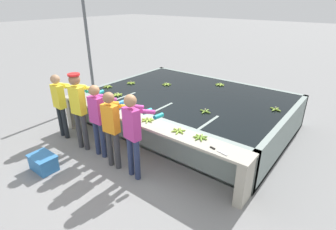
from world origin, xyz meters
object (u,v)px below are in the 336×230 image
(banana_bunch_floating_2, at_px, (131,83))
(banana_bunch_floating_4, at_px, (108,87))
(banana_bunch_floating_5, at_px, (220,85))
(worker_1, at_px, (79,104))
(banana_bunch_floating_1, at_px, (117,95))
(support_post_left, at_px, (89,54))
(knife_0, at_px, (216,150))
(banana_bunch_floating_0, at_px, (205,111))
(banana_bunch_ledge_0, at_px, (178,131))
(banana_bunch_ledge_1, at_px, (200,137))
(worker_4, at_px, (134,129))
(banana_bunch_ledge_2, at_px, (148,120))
(banana_bunch_floating_3, at_px, (167,84))
(crate, at_px, (43,162))
(worker_0, at_px, (61,101))
(worker_2, at_px, (98,115))
(worker_3, at_px, (112,124))
(banana_bunch_floating_6, at_px, (275,109))

(banana_bunch_floating_2, distance_m, banana_bunch_floating_4, 0.71)
(banana_bunch_floating_5, bearing_deg, worker_1, -111.69)
(banana_bunch_floating_1, distance_m, banana_bunch_floating_2, 1.05)
(support_post_left, bearing_deg, knife_0, -15.55)
(banana_bunch_floating_0, relative_size, banana_bunch_floating_2, 1.00)
(banana_bunch_floating_5, bearing_deg, knife_0, -63.30)
(banana_bunch_ledge_0, relative_size, banana_bunch_ledge_1, 1.00)
(banana_bunch_floating_2, height_order, banana_bunch_floating_5, same)
(worker_4, height_order, banana_bunch_ledge_2, worker_4)
(banana_bunch_floating_3, bearing_deg, support_post_left, -159.69)
(banana_bunch_ledge_0, xyz_separation_m, crate, (-2.13, -1.63, -0.73))
(worker_0, height_order, worker_2, worker_2)
(banana_bunch_floating_4, bearing_deg, knife_0, -15.30)
(worker_3, height_order, banana_bunch_floating_0, worker_3)
(banana_bunch_ledge_1, bearing_deg, banana_bunch_floating_3, 139.09)
(banana_bunch_floating_1, height_order, banana_bunch_floating_3, same)
(worker_3, distance_m, banana_bunch_floating_6, 3.58)
(crate, bearing_deg, banana_bunch_ledge_0, 37.38)
(worker_1, height_order, banana_bunch_floating_1, worker_1)
(banana_bunch_floating_2, bearing_deg, worker_3, -51.68)
(banana_bunch_ledge_1, relative_size, support_post_left, 0.09)
(worker_0, relative_size, banana_bunch_ledge_2, 5.62)
(banana_bunch_ledge_2, bearing_deg, banana_bunch_floating_2, 142.72)
(banana_bunch_ledge_0, relative_size, support_post_left, 0.09)
(worker_2, xyz_separation_m, crate, (-0.48, -1.09, -0.79))
(banana_bunch_floating_6, relative_size, crate, 0.51)
(banana_bunch_floating_1, relative_size, banana_bunch_floating_5, 1.00)
(banana_bunch_floating_3, xyz_separation_m, knife_0, (2.83, -2.28, -0.01))
(banana_bunch_floating_4, xyz_separation_m, banana_bunch_ledge_0, (3.14, -0.95, 0.00))
(banana_bunch_floating_1, bearing_deg, worker_4, -34.54)
(banana_bunch_ledge_2, height_order, crate, banana_bunch_ledge_2)
(banana_bunch_floating_4, bearing_deg, worker_4, -31.30)
(worker_2, bearing_deg, support_post_left, 145.23)
(worker_3, relative_size, banana_bunch_floating_5, 5.72)
(banana_bunch_ledge_0, distance_m, knife_0, 0.88)
(banana_bunch_floating_0, height_order, banana_bunch_floating_3, same)
(worker_2, xyz_separation_m, banana_bunch_floating_2, (-1.23, 2.15, -0.07))
(banana_bunch_floating_0, xyz_separation_m, banana_bunch_ledge_2, (-0.69, -1.11, 0.00))
(banana_bunch_floating_2, bearing_deg, worker_1, -72.95)
(banana_bunch_floating_4, distance_m, banana_bunch_ledge_2, 2.55)
(banana_bunch_floating_4, xyz_separation_m, crate, (1.01, -2.57, -0.72))
(support_post_left, bearing_deg, banana_bunch_floating_0, -2.33)
(banana_bunch_floating_1, xyz_separation_m, banana_bunch_ledge_1, (2.87, -0.62, 0.00))
(banana_bunch_ledge_2, bearing_deg, banana_bunch_floating_5, 89.47)
(worker_4, relative_size, banana_bunch_floating_0, 5.94)
(worker_3, height_order, banana_bunch_ledge_1, worker_3)
(banana_bunch_ledge_2, bearing_deg, worker_0, -166.23)
(worker_4, bearing_deg, banana_bunch_floating_5, 93.16)
(worker_1, bearing_deg, banana_bunch_floating_2, 107.05)
(banana_bunch_floating_1, bearing_deg, worker_3, -44.70)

